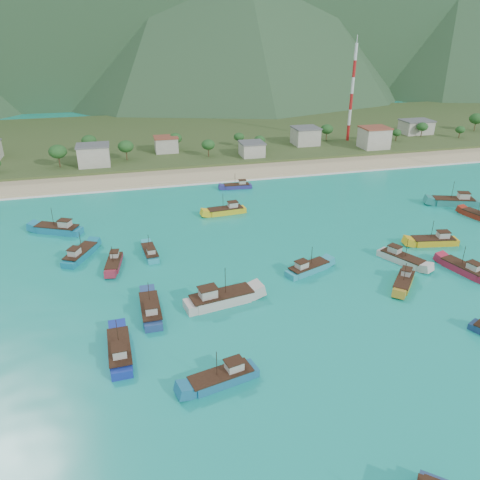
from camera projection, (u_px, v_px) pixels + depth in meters
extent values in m
plane|color=#0D948C|center=(247.00, 294.00, 90.19)|extent=(600.00, 600.00, 0.00)
cube|color=beige|center=(186.00, 176.00, 159.55)|extent=(400.00, 18.00, 1.20)
cube|color=#385123|center=(167.00, 137.00, 213.10)|extent=(400.00, 110.00, 2.40)
cube|color=white|center=(191.00, 184.00, 151.21)|extent=(400.00, 2.50, 0.08)
cube|color=beige|center=(94.00, 156.00, 164.08)|extent=(10.65, 8.27, 6.97)
cube|color=beige|center=(166.00, 145.00, 181.72)|extent=(8.56, 7.14, 5.53)
cube|color=beige|center=(252.00, 150.00, 176.44)|extent=(8.31, 8.38, 4.82)
cube|color=beige|center=(305.00, 136.00, 192.74)|extent=(9.84, 9.48, 6.62)
cube|color=beige|center=(374.00, 138.00, 187.22)|extent=(10.28, 9.15, 7.82)
cube|color=beige|center=(416.00, 127.00, 212.06)|extent=(13.06, 9.35, 5.60)
cylinder|color=red|center=(348.00, 133.00, 199.67)|extent=(1.20, 1.20, 6.44)
cylinder|color=white|center=(350.00, 117.00, 196.95)|extent=(1.20, 1.20, 6.44)
cylinder|color=red|center=(351.00, 102.00, 194.23)|extent=(1.20, 1.20, 6.44)
cylinder|color=white|center=(353.00, 85.00, 191.51)|extent=(1.20, 1.20, 6.44)
cylinder|color=red|center=(354.00, 69.00, 188.79)|extent=(1.20, 1.20, 6.44)
cylinder|color=white|center=(356.00, 52.00, 186.07)|extent=(1.20, 1.20, 6.44)
cube|color=navy|center=(151.00, 311.00, 83.88)|extent=(3.41, 11.02, 1.99)
cube|color=beige|center=(151.00, 309.00, 81.16)|extent=(2.05, 2.52, 1.62)
cylinder|color=#382114|center=(149.00, 293.00, 83.06)|extent=(0.12, 0.12, 4.49)
cube|color=maroon|center=(479.00, 217.00, 124.58)|extent=(5.40, 10.47, 1.83)
cylinder|color=#382114|center=(480.00, 206.00, 123.78)|extent=(0.12, 0.12, 4.11)
cube|color=beige|center=(402.00, 260.00, 101.89)|extent=(7.41, 10.80, 1.91)
cube|color=beige|center=(395.00, 250.00, 102.63)|extent=(2.78, 2.99, 1.55)
cylinder|color=#382114|center=(407.00, 248.00, 100.16)|extent=(0.12, 0.12, 4.30)
cube|color=#AD8825|center=(403.00, 283.00, 92.96)|extent=(8.41, 8.89, 1.72)
cube|color=beige|center=(406.00, 272.00, 93.85)|extent=(2.73, 2.76, 1.40)
cylinder|color=#382114|center=(405.00, 272.00, 91.35)|extent=(0.12, 0.12, 3.87)
cube|color=maroon|center=(114.00, 265.00, 100.26)|extent=(4.08, 9.36, 1.65)
cube|color=beige|center=(115.00, 254.00, 101.30)|extent=(1.96, 2.29, 1.34)
cylinder|color=#382114|center=(112.00, 254.00, 98.67)|extent=(0.12, 0.12, 3.70)
cube|color=#227872|center=(453.00, 202.00, 133.98)|extent=(13.01, 7.63, 2.27)
cube|color=beige|center=(464.00, 196.00, 132.91)|extent=(3.44, 3.10, 1.85)
cylinder|color=#382114|center=(453.00, 190.00, 132.48)|extent=(0.12, 0.12, 5.11)
cube|color=#19668F|center=(221.00, 380.00, 67.74)|extent=(10.96, 5.34, 1.92)
cube|color=beige|center=(234.00, 366.00, 67.89)|extent=(2.76, 2.41, 1.56)
cylinder|color=#382114|center=(217.00, 364.00, 66.18)|extent=(0.12, 0.12, 4.31)
cube|color=teal|center=(57.00, 230.00, 116.23)|extent=(12.18, 8.43, 2.16)
cube|color=beige|center=(65.00, 224.00, 114.94)|extent=(3.38, 3.15, 1.75)
cylinder|color=#382114|center=(53.00, 217.00, 114.87)|extent=(0.12, 0.12, 4.85)
cube|color=gold|center=(432.00, 242.00, 110.08)|extent=(11.30, 5.09, 1.98)
cube|color=beige|center=(443.00, 235.00, 109.47)|extent=(2.79, 2.40, 1.61)
cylinder|color=#382114|center=(432.00, 230.00, 108.67)|extent=(0.12, 0.12, 4.46)
cube|color=#AD2039|center=(463.00, 270.00, 97.87)|extent=(5.72, 10.89, 1.90)
cube|color=beige|center=(474.00, 267.00, 95.46)|extent=(2.47, 2.79, 1.54)
cylinder|color=#382114|center=(464.00, 256.00, 97.03)|extent=(0.12, 0.12, 4.27)
cube|color=teal|center=(309.00, 269.00, 98.04)|extent=(10.66, 6.50, 1.86)
cube|color=beige|center=(302.00, 265.00, 96.23)|extent=(2.85, 2.59, 1.51)
cylinder|color=#382114|center=(312.00, 256.00, 97.07)|extent=(0.12, 0.12, 4.19)
cube|color=yellow|center=(225.00, 212.00, 127.84)|extent=(10.88, 4.04, 1.94)
cube|color=beige|center=(233.00, 205.00, 127.76)|extent=(2.58, 2.15, 1.57)
cylinder|color=#382114|center=(223.00, 201.00, 126.33)|extent=(0.12, 0.12, 4.36)
cube|color=beige|center=(222.00, 300.00, 86.80)|extent=(13.63, 6.09, 2.39)
cube|color=beige|center=(208.00, 293.00, 84.88)|extent=(3.36, 2.89, 1.94)
cylinder|color=#382114|center=(225.00, 281.00, 85.43)|extent=(0.12, 0.12, 5.38)
cube|color=#18309A|center=(120.00, 352.00, 73.38)|extent=(3.70, 11.29, 2.03)
cube|color=beige|center=(119.00, 351.00, 70.61)|extent=(2.14, 2.61, 1.65)
cylinder|color=#382114|center=(117.00, 332.00, 72.54)|extent=(0.12, 0.12, 4.57)
cube|color=#107592|center=(81.00, 255.00, 104.03)|extent=(7.78, 11.02, 1.96)
cube|color=beige|center=(74.00, 252.00, 101.33)|extent=(2.88, 3.08, 1.59)
cylinder|color=#382114|center=(80.00, 241.00, 103.22)|extent=(0.12, 0.12, 4.40)
cube|color=#26A3B6|center=(150.00, 253.00, 105.09)|extent=(3.51, 9.09, 1.61)
cube|color=beige|center=(151.00, 251.00, 102.93)|extent=(1.82, 2.17, 1.31)
cylinder|color=#382114|center=(149.00, 242.00, 104.41)|extent=(0.12, 0.12, 3.63)
cube|color=navy|center=(237.00, 187.00, 147.48)|extent=(9.07, 3.24, 1.62)
cube|color=beige|center=(242.00, 182.00, 147.16)|extent=(2.13, 1.77, 1.32)
cylinder|color=#382114|center=(235.00, 179.00, 146.28)|extent=(0.12, 0.12, 3.64)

